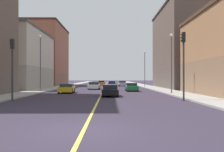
% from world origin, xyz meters
% --- Properties ---
extents(ground_plane, '(400.00, 400.00, 0.00)m').
position_xyz_m(ground_plane, '(0.00, 0.00, 0.00)').
color(ground_plane, '#31293A').
rests_on(ground_plane, ground).
extents(sidewalk_left, '(3.24, 168.00, 0.15)m').
position_xyz_m(sidewalk_left, '(9.64, 49.00, 0.07)').
color(sidewalk_left, '#9E9B93').
rests_on(sidewalk_left, ground).
extents(sidewalk_right, '(3.24, 168.00, 0.15)m').
position_xyz_m(sidewalk_right, '(-9.64, 49.00, 0.07)').
color(sidewalk_right, '#9E9B93').
rests_on(sidewalk_right, ground).
extents(lane_center_stripe, '(0.16, 154.00, 0.01)m').
position_xyz_m(lane_center_stripe, '(0.00, 49.00, 0.01)').
color(lane_center_stripe, '#E5D14C').
rests_on(lane_center_stripe, ground).
extents(building_left_mid, '(8.55, 21.01, 15.88)m').
position_xyz_m(building_left_mid, '(15.38, 41.33, 7.95)').
color(building_left_mid, brown).
rests_on(building_left_mid, ground).
extents(building_right_midblock, '(8.55, 19.06, 10.82)m').
position_xyz_m(building_right_midblock, '(-15.38, 37.75, 5.42)').
color(building_right_midblock, '#9D9688').
rests_on(building_right_midblock, ground).
extents(building_right_distant, '(8.55, 19.64, 15.72)m').
position_xyz_m(building_right_distant, '(-15.38, 58.52, 7.87)').
color(building_right_distant, brown).
rests_on(building_right_distant, ground).
extents(traffic_light_left_near, '(0.40, 0.32, 6.12)m').
position_xyz_m(traffic_light_left_near, '(7.60, 12.97, 3.95)').
color(traffic_light_left_near, '#2D2D2D').
rests_on(traffic_light_left_near, ground).
extents(traffic_light_right_near, '(0.40, 0.32, 5.49)m').
position_xyz_m(traffic_light_right_near, '(-7.63, 12.97, 3.58)').
color(traffic_light_right_near, '#2D2D2D').
rests_on(traffic_light_right_near, ground).
extents(street_lamp_left_near, '(0.36, 0.36, 7.31)m').
position_xyz_m(street_lamp_left_near, '(8.62, 21.73, 4.57)').
color(street_lamp_left_near, '#4C4C51').
rests_on(street_lamp_left_near, ground).
extents(street_lamp_right_near, '(0.36, 0.36, 7.83)m').
position_xyz_m(street_lamp_right_near, '(-8.62, 26.14, 4.84)').
color(street_lamp_right_near, '#4C4C51').
rests_on(street_lamp_right_near, ground).
extents(street_lamp_left_far, '(0.36, 0.36, 7.59)m').
position_xyz_m(street_lamp_left_far, '(8.62, 46.04, 4.71)').
color(street_lamp_left_far, '#4C4C51').
rests_on(street_lamp_left_far, ground).
extents(car_orange, '(1.99, 4.41, 1.31)m').
position_xyz_m(car_orange, '(-1.23, 60.37, 0.65)').
color(car_orange, orange).
rests_on(car_orange, ground).
extents(car_blue, '(1.80, 4.38, 1.29)m').
position_xyz_m(car_blue, '(1.58, 51.20, 0.64)').
color(car_blue, '#23389E').
rests_on(car_blue, ground).
extents(car_white, '(2.05, 4.55, 1.33)m').
position_xyz_m(car_white, '(-1.76, 36.33, 0.65)').
color(car_white, white).
rests_on(car_white, ground).
extents(car_black, '(1.82, 4.18, 1.29)m').
position_xyz_m(car_black, '(1.07, 18.60, 0.64)').
color(car_black, black).
rests_on(car_black, ground).
extents(car_silver, '(2.06, 4.49, 1.30)m').
position_xyz_m(car_silver, '(4.19, 55.00, 0.64)').
color(car_silver, silver).
rests_on(car_silver, ground).
extents(car_yellow, '(2.04, 4.41, 1.23)m').
position_xyz_m(car_yellow, '(-4.77, 25.00, 0.62)').
color(car_yellow, gold).
rests_on(car_yellow, ground).
extents(car_green, '(1.78, 4.45, 1.26)m').
position_xyz_m(car_green, '(4.39, 29.81, 0.62)').
color(car_green, '#1E6B38').
rests_on(car_green, ground).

